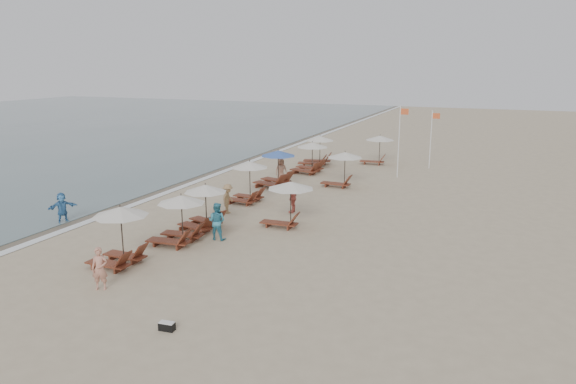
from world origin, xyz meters
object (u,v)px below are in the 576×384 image
at_px(lounger_station_1, 178,220).
at_px(beachgoer_mid_b, 228,199).
at_px(beachgoer_mid_a, 217,221).
at_px(waterline_walker, 62,208).
at_px(lounger_station_6, 316,152).
at_px(duffel_bag, 167,326).
at_px(lounger_station_4, 274,170).
at_px(inland_station_2, 377,146).
at_px(beachgoer_far_b, 281,170).
at_px(beachgoer_near, 100,269).
at_px(lounger_station_2, 202,207).
at_px(beachgoer_far_a, 293,198).
at_px(lounger_station_3, 247,182).
at_px(inland_station_1, 341,165).
at_px(lounger_station_0, 118,235).
at_px(flag_pole_near, 399,138).
at_px(lounger_station_5, 309,158).
at_px(inland_station_0, 286,198).

xyz_separation_m(lounger_station_1, beachgoer_mid_b, (-0.34, 5.07, -0.27)).
xyz_separation_m(beachgoer_mid_a, waterline_walker, (-8.34, -0.63, -0.09)).
bearing_deg(lounger_station_6, duffel_bag, -79.73).
distance_m(lounger_station_4, lounger_station_6, 7.75).
height_order(lounger_station_1, waterline_walker, lounger_station_1).
distance_m(inland_station_2, beachgoer_far_b, 9.71).
bearing_deg(beachgoer_far_b, beachgoer_near, -128.88).
bearing_deg(lounger_station_2, beachgoer_far_a, 56.23).
bearing_deg(lounger_station_6, beachgoer_far_b, -91.28).
bearing_deg(beachgoer_far_a, lounger_station_3, -109.46).
relative_size(inland_station_1, beachgoer_far_a, 1.61).
xyz_separation_m(lounger_station_4, beachgoer_near, (0.97, -16.92, -0.31)).
distance_m(lounger_station_1, beachgoer_near, 5.17).
relative_size(lounger_station_2, lounger_station_4, 0.88).
distance_m(beachgoer_near, duffel_bag, 4.20).
distance_m(lounger_station_0, lounger_station_3, 10.55).
bearing_deg(beachgoer_near, beachgoer_far_a, 53.36).
bearing_deg(lounger_station_3, duffel_bag, -72.19).
height_order(lounger_station_6, beachgoer_mid_a, lounger_station_6).
bearing_deg(lounger_station_3, beachgoer_mid_a, -74.80).
bearing_deg(lounger_station_2, lounger_station_0, -94.75).
distance_m(lounger_station_3, beachgoer_far_b, 5.66).
xyz_separation_m(lounger_station_1, beachgoer_far_b, (-0.78, 13.08, -0.25)).
xyz_separation_m(beachgoer_mid_b, flag_pole_near, (6.35, 12.46, 1.92)).
xyz_separation_m(inland_station_2, beachgoer_near, (-3.22, -26.92, -0.67)).
bearing_deg(waterline_walker, duffel_bag, -93.38).
bearing_deg(beachgoer_mid_a, beachgoer_far_b, -83.72).
relative_size(lounger_station_2, beachgoer_mid_a, 1.41).
height_order(lounger_station_6, flag_pole_near, flag_pole_near).
bearing_deg(lounger_station_4, lounger_station_1, -86.65).
xyz_separation_m(lounger_station_4, beachgoer_far_b, (-0.09, 1.31, -0.28)).
height_order(inland_station_1, beachgoer_mid_b, inland_station_1).
bearing_deg(beachgoer_far_b, lounger_station_3, -128.74).
xyz_separation_m(lounger_station_3, beachgoer_mid_b, (0.10, -2.37, -0.42)).
xyz_separation_m(lounger_station_6, beachgoer_near, (0.92, -24.67, -0.27)).
relative_size(lounger_station_1, lounger_station_4, 0.91).
bearing_deg(waterline_walker, inland_station_1, -9.62).
bearing_deg(inland_station_1, lounger_station_2, -107.41).
relative_size(lounger_station_5, beachgoer_mid_b, 1.70).
relative_size(lounger_station_0, flag_pole_near, 0.49).
bearing_deg(lounger_station_4, inland_station_0, -62.10).
bearing_deg(lounger_station_4, lounger_station_3, -86.72).
relative_size(lounger_station_5, beachgoer_mid_a, 1.58).
relative_size(lounger_station_1, duffel_bag, 5.07).
xyz_separation_m(beachgoer_mid_b, duffel_bag, (4.46, -11.81, -0.65)).
bearing_deg(beachgoer_mid_a, inland_station_0, -130.27).
bearing_deg(lounger_station_6, beachgoer_mid_b, -88.83).
relative_size(lounger_station_6, flag_pole_near, 0.55).
height_order(lounger_station_0, waterline_walker, lounger_station_0).
xyz_separation_m(lounger_station_5, duffel_bag, (4.28, -23.35, -0.94)).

